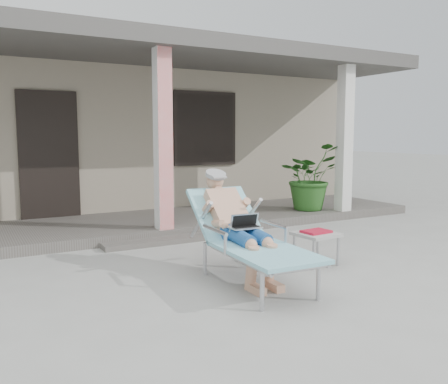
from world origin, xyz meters
TOP-DOWN VIEW (x-y plane):
  - ground at (0.00, 0.00)m, footprint 60.00×60.00m
  - house at (0.00, 6.50)m, footprint 10.40×5.40m
  - porch_deck at (0.00, 3.00)m, footprint 10.00×2.00m
  - porch_overhang at (0.00, 2.95)m, footprint 10.00×2.30m
  - porch_step at (0.00, 1.85)m, footprint 2.00×0.30m
  - lounger at (-0.01, -0.10)m, footprint 0.78×1.90m
  - side_table at (1.05, -0.04)m, footprint 0.49×0.49m
  - potted_palm at (3.04, 2.55)m, footprint 1.28×1.16m

SIDE VIEW (x-z plane):
  - ground at x=0.00m, z-range 0.00..0.00m
  - porch_step at x=0.00m, z-range 0.00..0.07m
  - porch_deck at x=0.00m, z-range 0.00..0.15m
  - side_table at x=1.05m, z-range 0.14..0.55m
  - lounger at x=-0.01m, z-range 0.14..1.36m
  - potted_palm at x=3.04m, z-range 0.15..1.37m
  - house at x=0.00m, z-range 0.02..3.32m
  - porch_overhang at x=0.00m, z-range 1.36..4.21m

